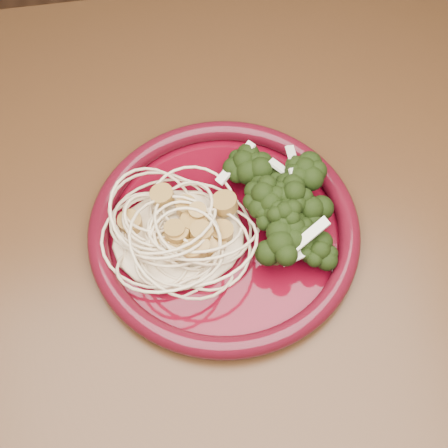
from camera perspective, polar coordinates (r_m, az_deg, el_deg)
name	(u,v)px	position (r m, az deg, el deg)	size (l,w,h in m)	color
dining_table	(196,296)	(0.71, -2.59, -6.61)	(1.20, 0.80, 0.75)	#472814
dinner_plate	(224,229)	(0.63, 0.00, -0.47)	(0.29, 0.29, 0.02)	#4B0410
spaghetti_pile	(178,233)	(0.61, -4.20, -0.85)	(0.13, 0.12, 0.03)	beige
scallop_cluster	(176,214)	(0.58, -4.42, 0.90)	(0.12, 0.12, 0.04)	#A87E3C
broccoli_pile	(280,206)	(0.62, 5.10, 1.63)	(0.09, 0.15, 0.05)	black
onion_garnish	(282,188)	(0.59, 5.34, 3.29)	(0.06, 0.09, 0.05)	#F0EACB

